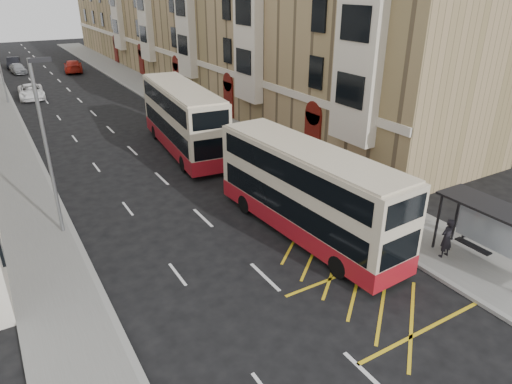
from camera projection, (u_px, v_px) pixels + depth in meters
ground at (327, 336)px, 15.48m from camera, size 200.00×200.00×0.00m
pavement_right at (191, 111)px, 42.59m from camera, size 4.00×120.00×0.15m
pavement_left at (6, 137)px, 35.37m from camera, size 3.00×120.00×0.15m
kerb_right at (171, 113)px, 41.66m from camera, size 0.25×120.00×0.15m
kerb_left at (27, 134)px, 36.06m from camera, size 0.25×120.00×0.15m
road_markings at (70, 91)px, 50.60m from camera, size 10.00×110.00×0.01m
terrace_right at (189, 14)px, 54.69m from camera, size 10.75×79.00×15.25m
bus_shelter at (501, 225)px, 18.17m from camera, size 1.65×4.25×2.70m
guard_railing at (354, 207)px, 22.52m from camera, size 0.06×6.56×1.01m
street_lamp_near at (46, 141)px, 19.95m from camera, size 0.93×0.18×8.00m
double_decker_front at (306, 192)px, 20.86m from camera, size 3.13×10.99×4.33m
double_decker_rear at (183, 119)px, 31.53m from camera, size 3.78×11.81×4.63m
pedestrian_near at (447, 238)px, 19.38m from camera, size 0.66×0.43×1.80m
pedestrian_mid at (470, 224)px, 20.79m from camera, size 0.90×0.81×1.52m
pedestrian_far at (403, 221)px, 20.95m from camera, size 1.00×0.78×1.59m
white_van at (31, 92)px, 47.10m from camera, size 2.67×5.27×1.43m
car_silver at (18, 68)px, 60.11m from camera, size 2.08×4.22×1.38m
car_dark at (14, 63)px, 64.07m from camera, size 2.11×4.63×1.47m
car_red at (73, 66)px, 61.08m from camera, size 3.09×5.78×1.59m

